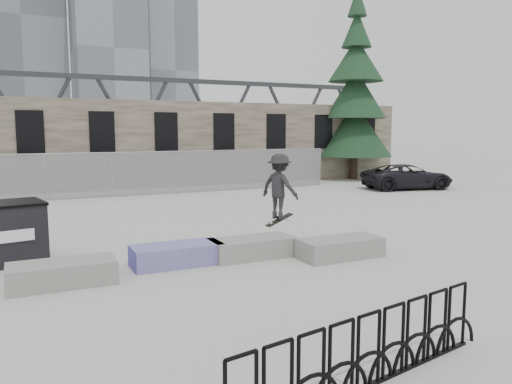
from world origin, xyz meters
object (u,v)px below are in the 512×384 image
Objects in this scene: suv at (407,177)px; skateboarder at (280,187)px; planter_offset at (340,247)px; spruce_tree at (355,99)px; bike_rack at (368,352)px; planter_center_left at (177,254)px; planter_center_right at (252,247)px; planter_far_left at (62,272)px.

suv is 2.44× the size of skateboarder.
planter_offset is 20.04m from spruce_tree.
bike_rack is at bearing 148.43° from suv.
spruce_tree reaches higher than skateboarder.
planter_center_right is (1.80, -0.12, 0.00)m from planter_center_left.
bike_rack is at bearing -126.12° from spruce_tree.
planter_center_left is (2.44, 0.47, 0.00)m from planter_far_left.
bike_rack is at bearing -121.99° from planter_offset.
planter_offset is 0.17× the size of spruce_tree.
suv is at bearing 41.87° from planter_offset.
planter_far_left and planter_offset have the same top height.
suv is (-0.72, -5.52, -4.21)m from spruce_tree.
spruce_tree reaches higher than planter_center_left.
planter_center_left is 17.30m from suv.
suv is at bearing 46.51° from bike_rack.
planter_offset is at bearing 58.01° from bike_rack.
suv is at bearing 31.14° from planter_center_left.
planter_far_left is at bearing 76.69° from skateboarder.
planter_center_right is 1.95m from skateboarder.
planter_center_right is 0.44× the size of suv.
planter_center_right is at bearing -3.67° from planter_center_left.
planter_far_left is at bearing -175.18° from planter_center_right.
planter_offset is (6.12, -0.56, 0.00)m from planter_far_left.
spruce_tree reaches higher than bike_rack.
spruce_tree is at bearing 39.75° from planter_far_left.
skateboarder is (1.18, 0.85, 1.29)m from planter_center_right.
skateboarder is at bearing 12.53° from planter_far_left.
bike_rack is at bearing -85.70° from planter_center_left.
suv is (14.80, 8.94, 0.38)m from planter_center_left.
bike_rack is 0.38× the size of spruce_tree.
bike_rack is (-1.34, -6.06, 0.19)m from planter_center_right.
bike_rack reaches higher than planter_center_right.
planter_center_right is 15.85m from suv.
spruce_tree is at bearing 4.48° from suv.
planter_center_right is at bearing 136.78° from suv.
skateboarder reaches higher than planter_center_right.
skateboarder reaches higher than bike_rack.
planter_center_left is at bearing 77.94° from skateboarder.
suv reaches higher than planter_center_right.
planter_offset is 1.07× the size of skateboarder.
planter_offset is at bearing -15.64° from planter_center_left.
planter_center_right is 6.21m from bike_rack.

